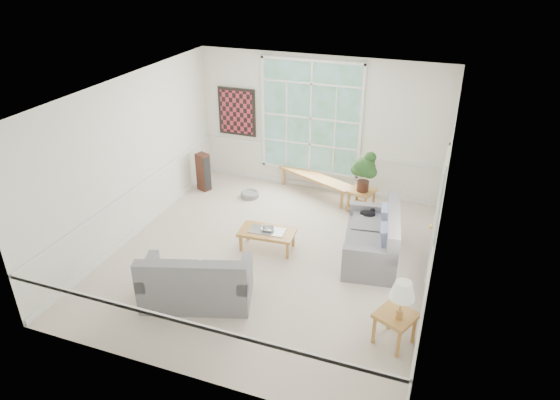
# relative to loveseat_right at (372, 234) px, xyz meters

# --- Properties ---
(floor) EXTENTS (5.50, 6.00, 0.01)m
(floor) POSITION_rel_loveseat_right_xyz_m (-1.68, -0.58, -0.47)
(floor) COLOR beige
(floor) RESTS_ON ground
(ceiling) EXTENTS (5.50, 6.00, 0.02)m
(ceiling) POSITION_rel_loveseat_right_xyz_m (-1.68, -0.58, 2.53)
(ceiling) COLOR white
(ceiling) RESTS_ON ground
(wall_back) EXTENTS (5.50, 0.02, 3.00)m
(wall_back) POSITION_rel_loveseat_right_xyz_m (-1.68, 2.42, 1.03)
(wall_back) COLOR white
(wall_back) RESTS_ON ground
(wall_front) EXTENTS (5.50, 0.02, 3.00)m
(wall_front) POSITION_rel_loveseat_right_xyz_m (-1.68, -3.58, 1.03)
(wall_front) COLOR white
(wall_front) RESTS_ON ground
(wall_left) EXTENTS (0.02, 6.00, 3.00)m
(wall_left) POSITION_rel_loveseat_right_xyz_m (-4.43, -0.58, 1.03)
(wall_left) COLOR white
(wall_left) RESTS_ON ground
(wall_right) EXTENTS (0.02, 6.00, 3.00)m
(wall_right) POSITION_rel_loveseat_right_xyz_m (1.07, -0.58, 1.03)
(wall_right) COLOR white
(wall_right) RESTS_ON ground
(window_back) EXTENTS (2.30, 0.08, 2.40)m
(window_back) POSITION_rel_loveseat_right_xyz_m (-1.88, 2.38, 1.18)
(window_back) COLOR white
(window_back) RESTS_ON wall_back
(entry_door) EXTENTS (0.08, 0.90, 2.10)m
(entry_door) POSITION_rel_loveseat_right_xyz_m (1.03, 0.02, 0.58)
(entry_door) COLOR white
(entry_door) RESTS_ON floor
(door_sidelight) EXTENTS (0.08, 0.26, 1.90)m
(door_sidelight) POSITION_rel_loveseat_right_xyz_m (1.03, -0.61, 0.68)
(door_sidelight) COLOR white
(door_sidelight) RESTS_ON wall_right
(wall_art) EXTENTS (0.90, 0.06, 1.10)m
(wall_art) POSITION_rel_loveseat_right_xyz_m (-3.63, 2.37, 1.13)
(wall_art) COLOR #591A22
(wall_art) RESTS_ON wall_back
(wall_frame_near) EXTENTS (0.04, 0.26, 0.32)m
(wall_frame_near) POSITION_rel_loveseat_right_xyz_m (1.03, 1.17, 1.08)
(wall_frame_near) COLOR black
(wall_frame_near) RESTS_ON wall_right
(wall_frame_far) EXTENTS (0.04, 0.26, 0.32)m
(wall_frame_far) POSITION_rel_loveseat_right_xyz_m (1.03, 1.57, 1.08)
(wall_frame_far) COLOR black
(wall_frame_far) RESTS_ON wall_right
(loveseat_right) EXTENTS (1.14, 1.84, 0.93)m
(loveseat_right) POSITION_rel_loveseat_right_xyz_m (0.00, 0.00, 0.00)
(loveseat_right) COLOR slate
(loveseat_right) RESTS_ON floor
(loveseat_front) EXTENTS (1.85, 1.33, 0.90)m
(loveseat_front) POSITION_rel_loveseat_right_xyz_m (-2.31, -2.13, -0.01)
(loveseat_front) COLOR slate
(loveseat_front) RESTS_ON floor
(coffee_table) EXTENTS (1.04, 0.62, 0.38)m
(coffee_table) POSITION_rel_loveseat_right_xyz_m (-1.82, -0.38, -0.28)
(coffee_table) COLOR #AD7839
(coffee_table) RESTS_ON floor
(pewter_bowl) EXTENTS (0.31, 0.31, 0.07)m
(pewter_bowl) POSITION_rel_loveseat_right_xyz_m (-1.82, -0.36, -0.06)
(pewter_bowl) COLOR #96969B
(pewter_bowl) RESTS_ON coffee_table
(window_bench) EXTENTS (1.87, 1.11, 0.44)m
(window_bench) POSITION_rel_loveseat_right_xyz_m (-1.64, 2.07, -0.25)
(window_bench) COLOR #AD7839
(window_bench) RESTS_ON floor
(end_table) EXTENTS (0.61, 0.61, 0.49)m
(end_table) POSITION_rel_loveseat_right_xyz_m (-0.52, 1.65, -0.22)
(end_table) COLOR #AD7839
(end_table) RESTS_ON floor
(houseplant) EXTENTS (0.52, 0.52, 0.84)m
(houseplant) POSITION_rel_loveseat_right_xyz_m (-0.50, 1.62, 0.44)
(houseplant) COLOR #22481D
(houseplant) RESTS_ON end_table
(side_table) EXTENTS (0.66, 0.66, 0.50)m
(side_table) POSITION_rel_loveseat_right_xyz_m (0.72, -2.03, -0.21)
(side_table) COLOR #AD7839
(side_table) RESTS_ON floor
(table_lamp) EXTENTS (0.45, 0.45, 0.59)m
(table_lamp) POSITION_rel_loveseat_right_xyz_m (0.77, -2.10, 0.33)
(table_lamp) COLOR white
(table_lamp) RESTS_ON side_table
(pet_bed) EXTENTS (0.49, 0.49, 0.12)m
(pet_bed) POSITION_rel_loveseat_right_xyz_m (-2.95, 1.44, -0.41)
(pet_bed) COLOR slate
(pet_bed) RESTS_ON floor
(floor_speaker) EXTENTS (0.33, 0.30, 0.87)m
(floor_speaker) POSITION_rel_loveseat_right_xyz_m (-4.08, 1.44, -0.03)
(floor_speaker) COLOR #3B1C13
(floor_speaker) RESTS_ON floor
(cat) EXTENTS (0.35, 0.30, 0.14)m
(cat) POSITION_rel_loveseat_right_xyz_m (-0.19, 0.59, 0.08)
(cat) COLOR black
(cat) RESTS_ON loveseat_right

